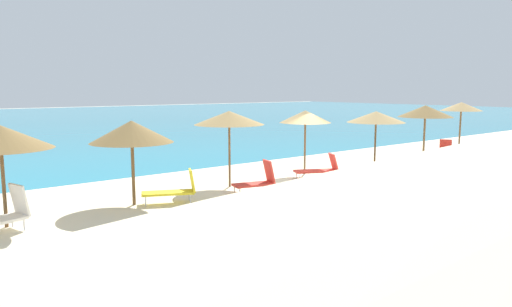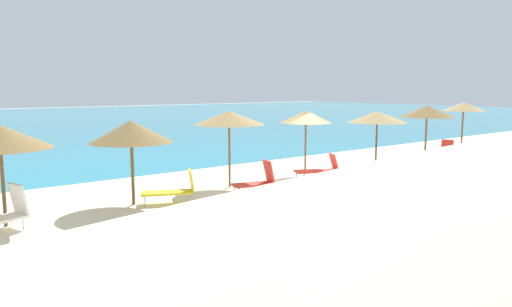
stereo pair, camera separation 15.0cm
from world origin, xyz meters
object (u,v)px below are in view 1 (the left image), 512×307
(lounge_chair_4, at_px, (258,180))
(beach_umbrella_6, at_px, (425,111))
(beach_umbrella_3, at_px, (229,118))
(beach_umbrella_7, at_px, (461,107))
(lounge_chair_3, at_px, (320,169))
(beach_ball, at_px, (490,152))
(beach_umbrella_1, at_px, (0,137))
(lounge_chair_0, at_px, (0,215))
(lounge_chair_2, at_px, (445,152))
(beach_umbrella_2, at_px, (132,132))
(beach_umbrella_5, at_px, (376,117))
(beach_umbrella_4, at_px, (305,117))
(lounge_chair_1, at_px, (174,190))

(lounge_chair_4, bearing_deg, beach_umbrella_6, -71.21)
(beach_umbrella_3, height_order, beach_umbrella_7, beach_umbrella_7)
(beach_umbrella_6, bearing_deg, lounge_chair_3, -176.55)
(lounge_chair_3, relative_size, beach_ball, 5.56)
(beach_umbrella_1, bearing_deg, lounge_chair_4, -6.06)
(lounge_chair_0, xyz_separation_m, lounge_chair_4, (7.78, -0.37, -0.03))
(lounge_chair_0, distance_m, lounge_chair_2, 19.48)
(beach_umbrella_1, height_order, lounge_chair_3, beach_umbrella_1)
(beach_umbrella_2, distance_m, beach_umbrella_3, 3.83)
(beach_umbrella_1, bearing_deg, beach_umbrella_7, 0.32)
(beach_umbrella_6, xyz_separation_m, beach_umbrella_7, (3.77, 0.15, 0.13))
(beach_umbrella_5, bearing_deg, beach_umbrella_1, -179.10)
(beach_umbrella_2, height_order, beach_umbrella_6, beach_umbrella_6)
(beach_umbrella_1, xyz_separation_m, beach_umbrella_6, (18.90, -0.03, 0.08))
(beach_umbrella_2, xyz_separation_m, beach_umbrella_6, (15.37, -0.19, 0.15))
(lounge_chair_0, bearing_deg, lounge_chair_4, -108.54)
(beach_umbrella_7, xyz_separation_m, lounge_chair_0, (-22.87, -0.56, -2.07))
(beach_umbrella_2, distance_m, lounge_chair_0, 4.17)
(beach_umbrella_1, relative_size, lounge_chair_0, 1.54)
(beach_umbrella_6, xyz_separation_m, beach_ball, (3.75, -1.57, -2.22))
(beach_umbrella_4, xyz_separation_m, lounge_chair_4, (-3.63, -1.44, -1.95))
(beach_umbrella_1, relative_size, lounge_chair_2, 1.76)
(beach_umbrella_6, bearing_deg, beach_umbrella_3, 177.34)
(beach_umbrella_1, height_order, lounge_chair_2, beach_umbrella_1)
(lounge_chair_4, bearing_deg, beach_umbrella_5, -67.45)
(beach_umbrella_1, bearing_deg, lounge_chair_3, -2.66)
(beach_umbrella_4, bearing_deg, lounge_chair_2, -11.17)
(beach_umbrella_4, relative_size, lounge_chair_0, 1.55)
(beach_umbrella_2, bearing_deg, lounge_chair_4, -13.38)
(beach_umbrella_3, distance_m, beach_umbrella_6, 11.58)
(beach_umbrella_1, bearing_deg, beach_ball, -4.03)
(beach_umbrella_1, height_order, beach_umbrella_6, beach_umbrella_6)
(lounge_chair_0, bearing_deg, beach_umbrella_5, -103.33)
(beach_umbrella_5, xyz_separation_m, lounge_chair_4, (-7.74, -1.05, -1.81))
(lounge_chair_1, bearing_deg, beach_umbrella_4, -55.21)
(beach_umbrella_2, xyz_separation_m, lounge_chair_4, (4.06, -0.97, -1.81))
(beach_umbrella_5, bearing_deg, beach_ball, -14.07)
(lounge_chair_0, height_order, lounge_chair_1, lounge_chair_0)
(beach_umbrella_2, bearing_deg, lounge_chair_1, -29.75)
(beach_umbrella_7, bearing_deg, beach_umbrella_6, -177.72)
(lounge_chair_2, bearing_deg, lounge_chair_1, 61.66)
(lounge_chair_4, bearing_deg, beach_ball, -78.15)
(beach_umbrella_4, height_order, beach_ball, beach_umbrella_4)
(beach_umbrella_1, xyz_separation_m, lounge_chair_2, (19.27, -0.96, -1.90))
(beach_umbrella_6, bearing_deg, beach_ball, -22.70)
(beach_umbrella_7, xyz_separation_m, beach_ball, (-0.02, -1.72, -2.35))
(lounge_chair_1, bearing_deg, beach_umbrella_2, 85.81)
(beach_umbrella_5, xyz_separation_m, lounge_chair_3, (-4.41, -0.75, -1.81))
(beach_umbrella_3, height_order, lounge_chair_0, beach_umbrella_3)
(beach_umbrella_7, bearing_deg, lounge_chair_0, -178.59)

